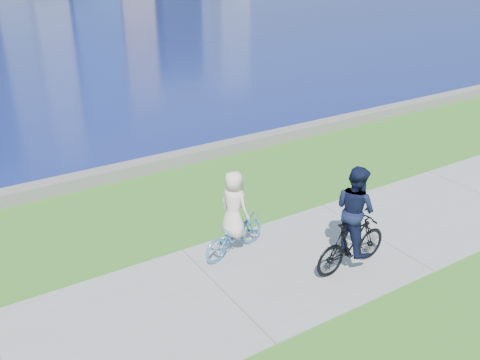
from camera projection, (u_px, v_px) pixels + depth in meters
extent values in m
plane|color=#2F6C1C|center=(223.00, 292.00, 10.34)|extent=(320.00, 320.00, 0.00)
cube|color=gray|center=(223.00, 291.00, 10.34)|extent=(80.00, 3.50, 0.02)
cube|color=slate|center=(111.00, 174.00, 15.03)|extent=(90.00, 0.50, 0.35)
imported|color=#529AC7|center=(234.00, 234.00, 11.42)|extent=(0.99, 1.78, 0.88)
imported|color=white|center=(234.00, 204.00, 11.12)|extent=(0.64, 0.82, 1.47)
imported|color=black|center=(352.00, 244.00, 10.84)|extent=(0.62, 1.88, 1.12)
imported|color=black|center=(355.00, 209.00, 10.52)|extent=(0.72, 0.91, 1.83)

